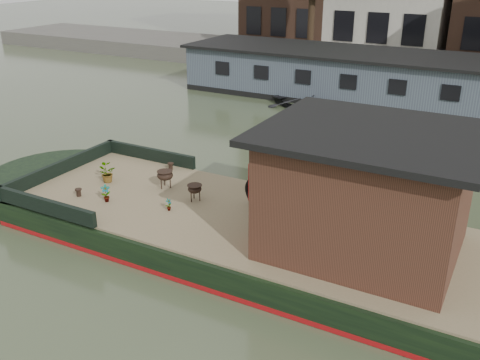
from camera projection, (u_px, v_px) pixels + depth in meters
The scene contains 18 objects.
ground at pixel (262, 248), 11.83m from camera, with size 120.00×120.00×0.00m, color #323D27.
houseboat_hull at pixel (210, 224), 12.31m from camera, with size 14.01×4.02×0.60m.
houseboat_deck at pixel (262, 223), 11.58m from camera, with size 11.80×3.80×0.05m, color #7F6A4E.
bow_bulwark at pixel (86, 173), 13.74m from camera, with size 3.00×4.00×0.35m.
cabin at pixel (366, 190), 10.13m from camera, with size 4.00×3.50×2.42m.
bicycle at pixel (280, 193), 11.68m from camera, with size 0.72×2.08×1.09m, color black.
potted_plant_a at pixel (106, 193), 12.46m from camera, with size 0.22×0.15×0.43m, color maroon.
potted_plant_b at pixel (254, 179), 13.35m from camera, with size 0.19×0.15×0.34m, color maroon.
potted_plant_c at pixel (106, 173), 13.55m from camera, with size 0.42×0.37×0.47m, color #A85F30.
potted_plant_d at pixel (256, 176), 13.30m from camera, with size 0.30×0.30×0.54m, color brown.
potted_plant_e at pixel (169, 205), 12.05m from camera, with size 0.15×0.10×0.29m, color brown.
brazier_front at pixel (165, 179), 13.23m from camera, with size 0.41×0.41×0.44m, color black, non-canonical shape.
brazier_rear at pixel (195, 193), 12.54m from camera, with size 0.37×0.37×0.40m, color black, non-canonical shape.
bollard_port at pixel (171, 166), 14.40m from camera, with size 0.16×0.16×0.19m, color black.
bollard_stbd at pixel (79, 192), 12.80m from camera, with size 0.16×0.16×0.19m, color black.
dinghy at pixel (306, 101), 22.50m from camera, with size 2.38×3.33×0.69m, color black.
far_houseboat at pixel (408, 83), 22.78m from camera, with size 20.40×4.40×2.11m.
quay at pixel (434, 69), 28.24m from camera, with size 60.00×6.00×0.90m, color #47443F.
Camera 1 is at (4.52, -9.28, 5.99)m, focal length 40.00 mm.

